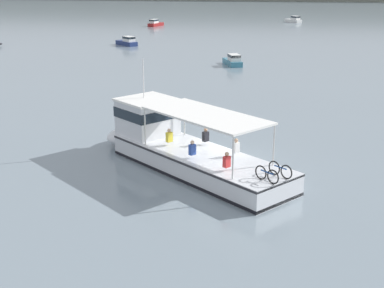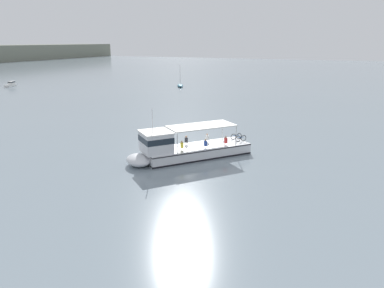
% 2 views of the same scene
% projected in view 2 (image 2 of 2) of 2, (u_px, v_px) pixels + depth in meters
% --- Properties ---
extents(ground_plane, '(400.00, 400.00, 0.00)m').
position_uv_depth(ground_plane, '(184.00, 152.00, 38.04)').
color(ground_plane, gray).
extents(ferry_main, '(11.70, 10.57, 5.32)m').
position_uv_depth(ferry_main, '(183.00, 149.00, 35.53)').
color(ferry_main, silver).
rests_on(ferry_main, ground).
extents(sailboat_far_left, '(4.89, 3.50, 5.40)m').
position_uv_depth(sailboat_far_left, '(180.00, 84.00, 91.41)').
color(sailboat_far_left, teal).
rests_on(sailboat_far_left, ground).
extents(motorboat_near_port, '(3.83, 2.40, 1.26)m').
position_uv_depth(motorboat_near_port, '(11.00, 84.00, 91.85)').
color(motorboat_near_port, white).
rests_on(motorboat_near_port, ground).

